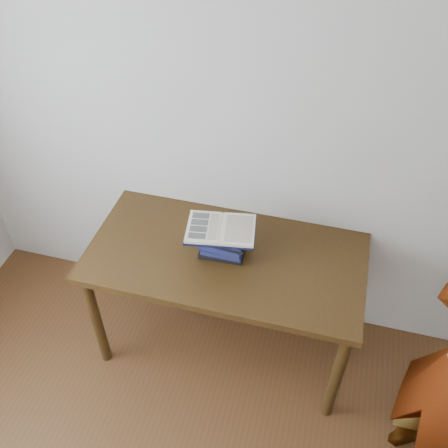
% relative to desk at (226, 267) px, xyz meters
% --- Properties ---
extents(room_shell, '(3.54, 3.54, 2.62)m').
position_rel_desk_xyz_m(room_shell, '(-0.08, -1.37, 0.93)').
color(room_shell, beige).
rests_on(room_shell, ground).
extents(desk, '(1.48, 0.74, 0.79)m').
position_rel_desk_xyz_m(desk, '(0.00, 0.00, 0.00)').
color(desk, '#3F270F').
rests_on(desk, ground).
extents(book_stack, '(0.26, 0.20, 0.19)m').
position_rel_desk_xyz_m(book_stack, '(-0.01, 0.01, 0.19)').
color(book_stack, black).
rests_on(book_stack, desk).
extents(open_book, '(0.38, 0.29, 0.03)m').
position_rel_desk_xyz_m(open_book, '(-0.02, -0.01, 0.29)').
color(open_book, black).
rests_on(open_book, book_stack).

